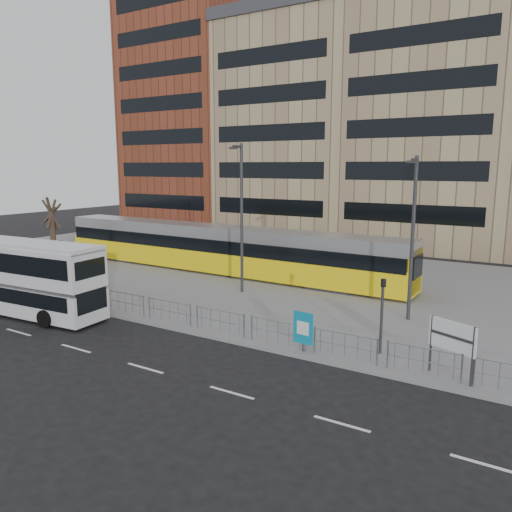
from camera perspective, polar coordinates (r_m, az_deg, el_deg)
The scene contains 16 objects.
ground at distance 24.05m, azimuth -9.33°, elevation -8.39°, with size 120.00×120.00×0.00m, color black.
plaza at distance 33.65m, azimuth 4.13°, elevation -2.74°, with size 64.00×24.00×0.15m, color gray.
kerb at distance 24.06m, azimuth -9.25°, elevation -8.19°, with size 64.00×0.25×0.17m, color gray.
building_row at distance 53.41m, azimuth 17.40°, elevation 15.49°, with size 70.40×18.40×31.20m.
pedestrian_barrier at distance 22.92m, azimuth -4.76°, elevation -6.65°, with size 32.07×0.07×1.10m.
road_markings at distance 20.69m, azimuth -14.57°, elevation -11.73°, with size 62.00×0.12×0.01m, color white.
double_decker_bus at distance 28.45m, azimuth -25.10°, elevation -1.99°, with size 9.73×2.96×3.84m.
tram at distance 35.65m, azimuth -4.35°, elevation 0.82°, with size 28.00×3.15×3.30m.
station_sign at distance 19.14m, azimuth 21.48°, elevation -8.82°, with size 1.72×0.78×2.11m.
ad_panel at distance 20.55m, azimuth 5.42°, elevation -8.25°, with size 0.89×0.13×1.66m.
pedestrian at distance 32.90m, azimuth -21.50°, elevation -2.09°, with size 0.62×0.41×1.70m, color black.
traffic_light_west at distance 32.21m, azimuth -21.31°, elevation -0.29°, with size 0.23×0.25×3.10m.
traffic_light_east at distance 20.58m, azimuth 14.21°, elevation -5.59°, with size 0.23×0.25×3.10m.
lamp_post_west at distance 29.35m, azimuth -1.70°, elevation 4.94°, with size 0.45×1.04×8.77m.
lamp_post_east at distance 25.05m, azimuth 17.45°, elevation 2.62°, with size 0.45×1.04×7.97m.
bare_tree at distance 41.55m, azimuth -22.48°, elevation 6.41°, with size 4.20×4.20×7.17m.
Camera 1 is at (15.04, -17.14, 7.64)m, focal length 35.00 mm.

